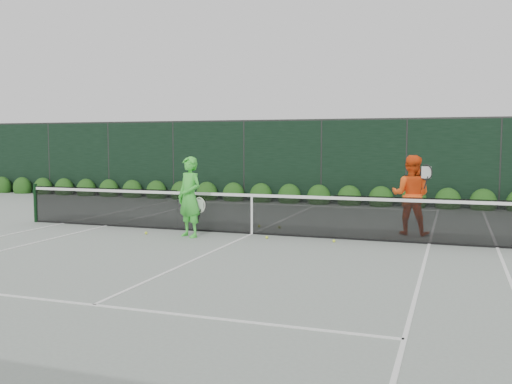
% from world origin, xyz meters
% --- Properties ---
extents(ground, '(80.00, 80.00, 0.00)m').
position_xyz_m(ground, '(0.00, 0.00, 0.00)').
color(ground, gray).
rests_on(ground, ground).
extents(tennis_net, '(12.90, 0.10, 1.07)m').
position_xyz_m(tennis_net, '(-0.02, 0.00, 0.53)').
color(tennis_net, black).
rests_on(tennis_net, ground).
extents(player_woman, '(0.81, 0.69, 1.89)m').
position_xyz_m(player_woman, '(-1.24, -0.85, 0.94)').
color(player_woman, green).
rests_on(player_woman, ground).
extents(player_man, '(1.00, 0.82, 1.91)m').
position_xyz_m(player_man, '(3.62, 1.22, 0.96)').
color(player_man, '#FF5215').
rests_on(player_man, ground).
extents(court_lines, '(11.03, 23.83, 0.01)m').
position_xyz_m(court_lines, '(0.00, 0.00, 0.01)').
color(court_lines, white).
rests_on(court_lines, ground).
extents(windscreen_fence, '(32.00, 21.07, 3.06)m').
position_xyz_m(windscreen_fence, '(0.00, -2.71, 1.51)').
color(windscreen_fence, black).
rests_on(windscreen_fence, ground).
extents(hedge_row, '(31.66, 0.65, 0.94)m').
position_xyz_m(hedge_row, '(-0.00, 7.15, 0.23)').
color(hedge_row, '#153B10').
rests_on(hedge_row, ground).
extents(tennis_balls, '(4.58, 2.03, 0.07)m').
position_xyz_m(tennis_balls, '(-0.30, 0.20, 0.03)').
color(tennis_balls, '#D9F035').
rests_on(tennis_balls, ground).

